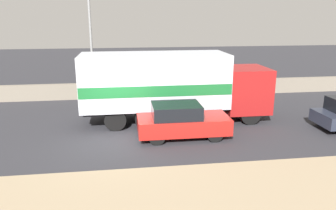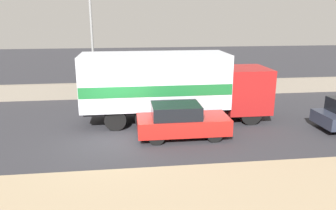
% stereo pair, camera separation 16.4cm
% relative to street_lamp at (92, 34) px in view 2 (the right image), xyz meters
% --- Properties ---
extents(ground_plane, '(80.00, 80.00, 0.00)m').
position_rel_street_lamp_xyz_m(ground_plane, '(1.57, -6.38, -4.03)').
color(ground_plane, '#2D2D33').
extents(stone_wall_backdrop, '(60.00, 0.35, 0.98)m').
position_rel_street_lamp_xyz_m(stone_wall_backdrop, '(1.57, 0.81, -3.54)').
color(stone_wall_backdrop, gray).
rests_on(stone_wall_backdrop, ground_plane).
extents(street_lamp, '(0.56, 0.28, 6.96)m').
position_rel_street_lamp_xyz_m(street_lamp, '(0.00, 0.00, 0.00)').
color(street_lamp, gray).
rests_on(street_lamp, ground_plane).
extents(box_truck, '(9.08, 2.57, 3.37)m').
position_rel_street_lamp_xyz_m(box_truck, '(4.01, -4.35, -2.14)').
color(box_truck, maroon).
rests_on(box_truck, ground_plane).
extents(car_hatchback, '(3.91, 1.71, 1.50)m').
position_rel_street_lamp_xyz_m(car_hatchback, '(4.19, -6.61, -3.29)').
color(car_hatchback, '#B21E19').
rests_on(car_hatchback, ground_plane).
extents(pedestrian, '(0.35, 0.35, 1.59)m').
position_rel_street_lamp_xyz_m(pedestrian, '(8.54, -0.43, -3.20)').
color(pedestrian, slate).
rests_on(pedestrian, ground_plane).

